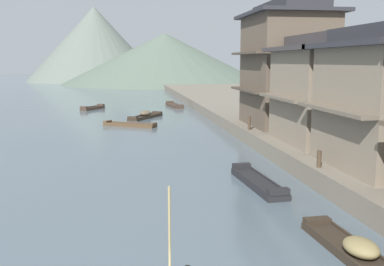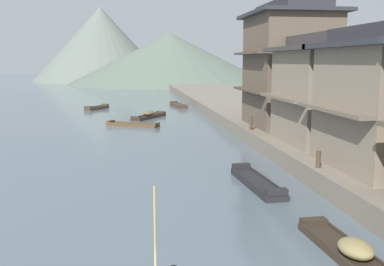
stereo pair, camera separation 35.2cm
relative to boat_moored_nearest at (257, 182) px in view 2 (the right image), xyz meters
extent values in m
cube|color=slate|center=(11.21, 16.77, 0.29)|extent=(18.00, 110.00, 0.93)
cube|color=#232326|center=(0.00, 0.00, -0.03)|extent=(1.30, 4.92, 0.28)
cube|color=#232326|center=(-0.15, 2.28, 0.23)|extent=(0.90, 0.42, 0.25)
cube|color=#232326|center=(0.15, -2.28, 0.23)|extent=(0.90, 0.42, 0.25)
cube|color=#232326|center=(-0.45, -0.03, 0.14)|extent=(0.37, 4.36, 0.08)
cube|color=#232326|center=(0.45, 0.03, 0.14)|extent=(0.37, 4.36, 0.08)
cube|color=#33281E|center=(0.54, -7.94, -0.07)|extent=(1.23, 5.52, 0.20)
cube|color=#33281E|center=(0.42, -5.35, 0.12)|extent=(0.89, 0.40, 0.18)
cube|color=#33281E|center=(0.09, -7.96, 0.07)|extent=(0.31, 4.98, 0.08)
cube|color=#33281E|center=(0.99, -7.92, 0.07)|extent=(0.31, 4.98, 0.08)
ellipsoid|color=olive|center=(0.54, -7.94, 0.27)|extent=(0.94, 1.27, 0.48)
cube|color=#33281E|center=(-3.79, 25.26, -0.06)|extent=(3.70, 4.94, 0.23)
cube|color=#33281E|center=(-5.10, 23.21, 0.16)|extent=(1.02, 0.83, 0.20)
cube|color=#33281E|center=(-2.48, 27.31, 0.16)|extent=(1.02, 0.83, 0.20)
cube|color=#33281E|center=(-3.36, 24.98, 0.10)|extent=(2.57, 3.97, 0.08)
cube|color=#33281E|center=(-4.22, 25.53, 0.10)|extent=(2.57, 3.97, 0.08)
ellipsoid|color=brown|center=(-3.79, 25.26, 0.33)|extent=(1.57, 1.69, 0.54)
cube|color=#423328|center=(0.29, 35.99, -0.04)|extent=(1.76, 5.31, 0.27)
cube|color=#423328|center=(-0.05, 38.43, 0.22)|extent=(0.99, 0.49, 0.24)
cube|color=#423328|center=(0.63, 33.56, 0.22)|extent=(0.99, 0.49, 0.24)
cube|color=#423328|center=(-0.19, 35.93, 0.14)|extent=(0.73, 4.68, 0.08)
cube|color=#423328|center=(0.78, 36.06, 0.14)|extent=(0.73, 4.68, 0.08)
cube|color=brown|center=(-5.42, 19.80, -0.07)|extent=(4.63, 3.22, 0.21)
cube|color=brown|center=(-7.36, 20.90, 0.13)|extent=(0.76, 0.97, 0.19)
cube|color=brown|center=(-3.48, 18.70, 0.13)|extent=(0.76, 0.97, 0.19)
cube|color=brown|center=(-5.65, 19.40, 0.08)|extent=(3.74, 2.17, 0.08)
cube|color=brown|center=(-5.19, 20.21, 0.08)|extent=(3.74, 2.17, 0.08)
cube|color=#423328|center=(-9.52, 34.36, -0.04)|extent=(2.74, 3.49, 0.27)
cube|color=#423328|center=(-10.41, 33.00, 0.22)|extent=(0.91, 0.77, 0.24)
cube|color=#423328|center=(-8.63, 35.72, 0.22)|extent=(0.91, 0.77, 0.24)
cube|color=#423328|center=(-9.16, 34.12, 0.14)|extent=(1.74, 2.60, 0.08)
cube|color=#423328|center=(-9.88, 34.60, 0.14)|extent=(1.74, 2.60, 0.08)
cube|color=#6E6151|center=(2.85, -1.16, 3.35)|extent=(0.70, 5.89, 0.16)
cube|color=gray|center=(5.69, 5.26, 3.35)|extent=(4.98, 5.93, 5.20)
cube|color=#6E6151|center=(2.85, 5.26, 3.35)|extent=(0.70, 5.93, 0.16)
cube|color=#3D3838|center=(5.69, 5.26, 6.07)|extent=(5.88, 6.83, 0.24)
cube|color=#3D3838|center=(5.69, 5.26, 6.54)|extent=(2.99, 6.83, 0.70)
cube|color=brown|center=(5.79, 12.32, 4.65)|extent=(5.20, 6.58, 7.80)
cube|color=#4D4135|center=(2.85, 12.32, 3.35)|extent=(0.70, 6.58, 0.16)
cube|color=#4D4135|center=(2.85, 12.32, 5.95)|extent=(0.70, 6.58, 0.16)
cube|color=#2D2D33|center=(5.79, 12.32, 8.67)|extent=(6.10, 7.48, 0.24)
cube|color=#2D2D33|center=(5.79, 12.32, 9.14)|extent=(3.12, 7.48, 0.70)
cylinder|color=#473828|center=(2.56, -0.66, 1.13)|extent=(0.20, 0.20, 0.75)
cylinder|color=#473828|center=(2.56, 10.49, 1.22)|extent=(0.20, 0.20, 0.92)
cone|color=#5B6B5B|center=(4.56, 95.85, 6.15)|extent=(51.44, 51.44, 12.64)
cone|color=slate|center=(-13.69, 114.02, 10.29)|extent=(38.46, 38.46, 20.92)
camera|label=1|loc=(-5.87, -18.84, 5.36)|focal=41.88mm
camera|label=2|loc=(-5.52, -18.89, 5.36)|focal=41.88mm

